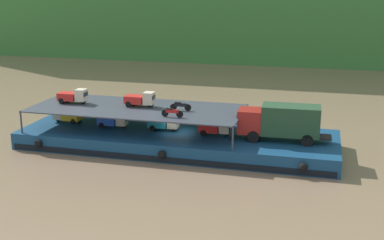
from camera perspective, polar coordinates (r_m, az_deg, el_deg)
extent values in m
plane|color=#7F664C|center=(45.92, -1.68, -3.13)|extent=(400.00, 400.00, 0.00)
cube|color=navy|center=(45.69, -1.68, -2.24)|extent=(28.45, 8.59, 1.50)
cube|color=black|center=(41.92, -3.34, -4.49)|extent=(27.88, 0.06, 0.50)
sphere|color=black|center=(46.25, -16.98, -2.58)|extent=(0.69, 0.69, 0.69)
sphere|color=black|center=(41.58, -3.43, -3.93)|extent=(0.69, 0.69, 0.69)
sphere|color=black|center=(39.73, 12.45, -5.22)|extent=(0.69, 0.69, 0.69)
cube|color=maroon|center=(43.35, 6.59, -0.08)|extent=(2.07, 2.25, 2.00)
cube|color=#192833|center=(43.38, 5.26, 0.45)|extent=(0.12, 1.84, 0.60)
cube|color=#234228|center=(43.08, 11.10, -0.02)|extent=(4.87, 2.45, 2.50)
cube|color=black|center=(43.43, 11.01, -1.68)|extent=(6.84, 1.59, 0.20)
cylinder|color=black|center=(44.58, 7.21, -1.13)|extent=(1.01, 0.31, 1.00)
cylinder|color=black|center=(42.66, 6.93, -1.89)|extent=(1.01, 0.31, 1.00)
cylinder|color=black|center=(44.41, 12.92, -1.48)|extent=(1.01, 0.31, 1.00)
cylinder|color=black|center=(42.47, 12.90, -2.25)|extent=(1.01, 0.31, 1.00)
cylinder|color=#383D47|center=(47.62, 6.25, 0.60)|extent=(0.16, 0.16, 2.00)
cylinder|color=#383D47|center=(40.37, 4.62, -2.08)|extent=(0.16, 0.16, 2.00)
cylinder|color=#383D47|center=(53.68, -14.34, 1.90)|extent=(0.16, 0.16, 2.00)
cylinder|color=#383D47|center=(47.38, -18.74, -0.22)|extent=(0.16, 0.16, 2.00)
cube|color=#383D47|center=(46.13, -6.25, 1.33)|extent=(19.25, 7.79, 0.10)
cube|color=gold|center=(49.55, -13.38, 0.41)|extent=(1.73, 1.25, 0.70)
cube|color=#C6B793|center=(50.20, -14.79, 0.74)|extent=(0.93, 1.03, 1.10)
cube|color=#19232D|center=(50.41, -15.25, 0.90)|extent=(0.07, 0.85, 0.38)
cylinder|color=black|center=(50.41, -14.89, 0.15)|extent=(0.56, 0.16, 0.56)
cylinder|color=black|center=(49.89, -12.66, 0.14)|extent=(0.56, 0.16, 0.56)
cylinder|color=black|center=(49.00, -13.25, -0.18)|extent=(0.56, 0.16, 0.56)
cube|color=#1E47B7|center=(47.42, -9.50, -0.05)|extent=(1.76, 1.29, 0.70)
cube|color=beige|center=(46.89, -7.91, 0.09)|extent=(0.95, 1.05, 1.10)
cube|color=#19232D|center=(46.71, -7.37, 0.19)|extent=(0.09, 0.85, 0.38)
cylinder|color=black|center=(46.99, -7.72, -0.56)|extent=(0.57, 0.17, 0.56)
cylinder|color=black|center=(47.18, -10.16, -0.60)|extent=(0.57, 0.17, 0.56)
cylinder|color=black|center=(48.13, -9.70, -0.26)|extent=(0.57, 0.17, 0.56)
cube|color=teal|center=(46.02, -3.82, -0.34)|extent=(1.72, 1.23, 0.70)
cube|color=#C6B793|center=(45.58, -2.15, -0.22)|extent=(0.92, 1.01, 1.10)
cube|color=#19232D|center=(45.43, -1.58, -0.12)|extent=(0.05, 0.85, 0.38)
cylinder|color=black|center=(45.69, -1.96, -0.89)|extent=(0.56, 0.15, 0.56)
cylinder|color=black|center=(45.76, -4.49, -0.91)|extent=(0.56, 0.15, 0.56)
cylinder|color=black|center=(46.72, -4.09, -0.55)|extent=(0.56, 0.15, 0.56)
cube|color=red|center=(44.50, 1.95, -0.87)|extent=(1.72, 1.23, 0.70)
cube|color=beige|center=(44.19, 3.73, -0.74)|extent=(0.92, 1.01, 1.10)
cube|color=#19232D|center=(44.09, 4.33, -0.65)|extent=(0.05, 0.85, 0.38)
cylinder|color=black|center=(44.32, 3.90, -1.44)|extent=(0.56, 0.15, 0.56)
cylinder|color=black|center=(44.18, 1.29, -1.46)|extent=(0.56, 0.15, 0.56)
cylinder|color=black|center=(45.17, 1.58, -1.08)|extent=(0.56, 0.15, 0.56)
cube|color=red|center=(49.00, -13.86, 2.62)|extent=(1.70, 1.20, 0.70)
cube|color=beige|center=(48.32, -12.41, 2.77)|extent=(0.90, 1.00, 1.10)
cube|color=#19232D|center=(48.08, -11.92, 2.88)|extent=(0.04, 0.85, 0.38)
cylinder|color=black|center=(48.37, -12.21, 2.13)|extent=(0.56, 0.14, 0.56)
cylinder|color=black|center=(48.81, -14.54, 2.10)|extent=(0.56, 0.14, 0.56)
cylinder|color=black|center=(49.72, -13.95, 2.38)|extent=(0.56, 0.14, 0.56)
cube|color=red|center=(46.59, -6.51, 2.32)|extent=(1.70, 1.20, 0.70)
cube|color=beige|center=(46.07, -4.89, 2.47)|extent=(0.90, 1.00, 1.10)
cube|color=#19232D|center=(45.89, -4.34, 2.58)|extent=(0.04, 0.85, 0.38)
cylinder|color=black|center=(46.15, -4.70, 1.80)|extent=(0.56, 0.14, 0.56)
cylinder|color=black|center=(46.33, -7.19, 1.78)|extent=(0.56, 0.14, 0.56)
cylinder|color=black|center=(47.29, -6.72, 2.08)|extent=(0.56, 0.14, 0.56)
cylinder|color=black|center=(42.43, -1.40, 0.66)|extent=(0.60, 0.11, 0.60)
cylinder|color=black|center=(42.81, -3.07, 0.78)|extent=(0.60, 0.11, 0.60)
cube|color=#B21919|center=(42.56, -2.24, 1.00)|extent=(1.10, 0.21, 0.28)
cube|color=black|center=(42.59, -2.56, 1.26)|extent=(0.60, 0.21, 0.12)
cylinder|color=#B2B2B7|center=(42.32, -1.53, 1.39)|extent=(0.05, 0.55, 0.04)
cylinder|color=black|center=(44.65, -0.47, 1.41)|extent=(0.61, 0.15, 0.60)
cylinder|color=black|center=(44.90, -2.11, 1.48)|extent=(0.61, 0.15, 0.60)
cube|color=black|center=(44.72, -1.29, 1.72)|extent=(1.11, 0.29, 0.28)
cube|color=black|center=(44.72, -1.61, 1.96)|extent=(0.61, 0.25, 0.12)
cylinder|color=#B2B2B7|center=(44.54, -0.60, 2.10)|extent=(0.09, 0.55, 0.04)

